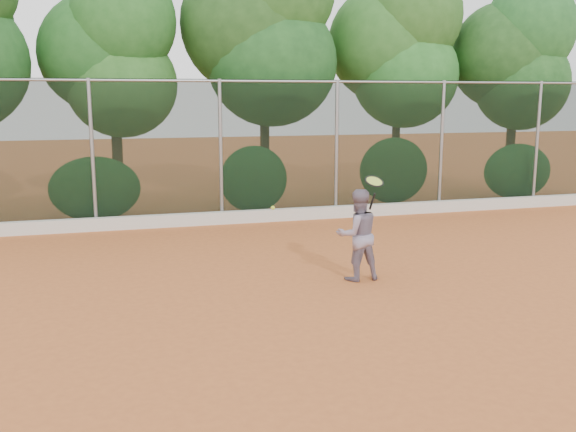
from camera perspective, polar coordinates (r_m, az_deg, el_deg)
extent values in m
plane|color=#B95E2B|center=(9.44, 1.68, -8.56)|extent=(80.00, 80.00, 0.00)
cube|color=beige|center=(15.83, -5.77, -0.16)|extent=(24.00, 0.20, 0.30)
imported|color=gray|center=(10.94, 6.20, -1.67)|extent=(0.78, 0.62, 1.57)
cube|color=black|center=(15.79, -6.00, 5.67)|extent=(24.00, 0.01, 3.50)
cylinder|color=gray|center=(15.74, -6.12, 11.85)|extent=(24.00, 0.06, 0.06)
cylinder|color=gray|center=(15.56, -16.99, 5.19)|extent=(0.09, 0.09, 3.50)
cylinder|color=gray|center=(15.79, -6.00, 5.67)|extent=(0.09, 0.09, 3.50)
cylinder|color=gray|center=(16.57, 4.33, 5.93)|extent=(0.09, 0.09, 3.50)
cylinder|color=gray|center=(17.83, 13.47, 6.00)|extent=(0.09, 0.09, 3.50)
cylinder|color=gray|center=(19.47, 21.24, 5.95)|extent=(0.09, 0.09, 3.50)
cylinder|color=#462B1B|center=(17.90, -14.86, 4.19)|extent=(0.28, 0.28, 2.40)
ellipsoid|color=#285D1F|center=(17.71, -14.54, 11.28)|extent=(2.90, 2.40, 2.80)
ellipsoid|color=#1B501B|center=(18.03, -16.32, 13.72)|extent=(3.20, 2.70, 3.10)
ellipsoid|color=#1E551D|center=(17.61, -14.44, 16.51)|extent=(2.70, 2.30, 2.90)
cylinder|color=#3C2517|center=(18.09, -2.07, 5.56)|extent=(0.26, 0.26, 3.00)
ellipsoid|color=#286727|center=(17.99, -1.41, 13.50)|extent=(3.60, 3.00, 3.50)
ellipsoid|color=#306225|center=(18.24, -3.26, 16.60)|extent=(3.90, 3.20, 3.80)
cylinder|color=#432B1A|center=(19.67, 9.52, 5.39)|extent=(0.24, 0.24, 2.70)
ellipsoid|color=#216121|center=(19.60, 10.40, 12.23)|extent=(3.20, 2.70, 3.10)
ellipsoid|color=#23561D|center=(19.70, 8.75, 14.89)|extent=(3.50, 2.90, 3.40)
ellipsoid|color=#24511B|center=(19.68, 10.98, 17.17)|extent=(3.00, 2.50, 3.10)
cylinder|color=#3E2617|center=(21.19, 19.10, 5.05)|extent=(0.28, 0.28, 2.50)
ellipsoid|color=#2E6A28|center=(21.15, 20.08, 11.10)|extent=(3.00, 2.50, 2.90)
ellipsoid|color=#2D5F24|center=(21.14, 18.61, 13.36)|extent=(3.30, 2.80, 3.20)
ellipsoid|color=#2C752E|center=(21.22, 20.76, 15.39)|extent=(2.80, 2.40, 3.00)
ellipsoid|color=#31702A|center=(16.46, -16.78, 2.32)|extent=(2.20, 1.16, 1.60)
ellipsoid|color=#296C29|center=(16.85, -3.06, 3.29)|extent=(1.80, 1.04, 1.76)
ellipsoid|color=#2C6426|center=(18.14, 9.37, 4.01)|extent=(2.00, 1.10, 1.84)
ellipsoid|color=#2C752D|center=(20.19, 19.72, 3.76)|extent=(2.16, 1.12, 1.64)
cylinder|color=black|center=(10.88, 7.50, 1.30)|extent=(0.05, 0.19, 0.31)
torus|color=black|center=(10.78, 7.68, 3.08)|extent=(0.35, 0.33, 0.17)
cylinder|color=#B2C83A|center=(10.78, 7.68, 3.08)|extent=(0.30, 0.27, 0.13)
sphere|color=#BEDB31|center=(10.18, -1.35, 0.73)|extent=(0.07, 0.07, 0.07)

